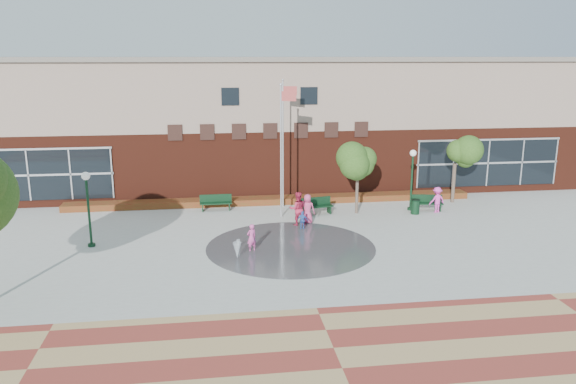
{
  "coord_description": "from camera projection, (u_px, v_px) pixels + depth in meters",
  "views": [
    {
      "loc": [
        -3.71,
        -23.19,
        9.28
      ],
      "look_at": [
        0.0,
        4.0,
        2.6
      ],
      "focal_mm": 35.0,
      "sensor_mm": 36.0,
      "label": 1
    }
  ],
  "objects": [
    {
      "name": "water_jet_b",
      "position": [
        238.0,
        249.0,
        27.69
      ],
      "size": [
        0.19,
        0.19,
        0.44
      ],
      "primitive_type": "cone",
      "rotation": [
        3.14,
        0.0,
        0.0
      ],
      "color": "white",
      "rests_on": "ground"
    },
    {
      "name": "flower_bed",
      "position": [
        272.0,
        204.0,
        36.18
      ],
      "size": [
        26.0,
        1.2,
        0.4
      ],
      "primitive_type": "cube",
      "color": "#990A12",
      "rests_on": "ground"
    },
    {
      "name": "plaza_concrete",
      "position": [
        288.0,
        241.0,
        28.86
      ],
      "size": [
        46.0,
        18.0,
        0.01
      ],
      "primitive_type": "cube",
      "color": "#A8A8A0",
      "rests_on": "ground"
    },
    {
      "name": "tree_small_right",
      "position": [
        455.0,
        156.0,
        35.73
      ],
      "size": [
        2.45,
        2.45,
        4.2
      ],
      "color": "#4B3A30",
      "rests_on": "ground"
    },
    {
      "name": "lamp_left",
      "position": [
        88.0,
        201.0,
        27.46
      ],
      "size": [
        0.4,
        0.4,
        3.81
      ],
      "color": "black",
      "rests_on": "ground"
    },
    {
      "name": "child_splash",
      "position": [
        252.0,
        238.0,
        27.19
      ],
      "size": [
        0.6,
        0.53,
        1.38
      ],
      "primitive_type": "imported",
      "rotation": [
        0.0,
        0.0,
        3.63
      ],
      "color": "#D54A9A",
      "rests_on": "ground"
    },
    {
      "name": "splash_pad",
      "position": [
        291.0,
        247.0,
        27.9
      ],
      "size": [
        8.4,
        8.4,
        0.01
      ],
      "primitive_type": "cylinder",
      "color": "#383A3D",
      "rests_on": "ground"
    },
    {
      "name": "child_blue",
      "position": [
        303.0,
        220.0,
        30.65
      ],
      "size": [
        0.66,
        0.47,
        1.04
      ],
      "primitive_type": "imported",
      "rotation": [
        0.0,
        0.0,
        2.75
      ],
      "color": "#3965BE",
      "rests_on": "ground"
    },
    {
      "name": "lamp_right",
      "position": [
        412.0,
        173.0,
        34.09
      ],
      "size": [
        0.4,
        0.4,
        3.77
      ],
      "color": "black",
      "rests_on": "ground"
    },
    {
      "name": "bench_right",
      "position": [
        426.0,
        206.0,
        34.39
      ],
      "size": [
        2.02,
        0.86,
        0.98
      ],
      "rotation": [
        0.0,
        0.0,
        -0.17
      ],
      "color": "black",
      "rests_on": "ground"
    },
    {
      "name": "flagpole_right",
      "position": [
        282.0,
        144.0,
        32.12
      ],
      "size": [
        0.91,
        0.39,
        7.79
      ],
      "rotation": [
        0.0,
        0.0,
        -0.35
      ],
      "color": "silver",
      "rests_on": "ground"
    },
    {
      "name": "library_building",
      "position": [
        263.0,
        121.0,
        40.74
      ],
      "size": [
        44.4,
        10.4,
        9.2
      ],
      "color": "#501E12",
      "rests_on": "ground"
    },
    {
      "name": "tree_mid",
      "position": [
        358.0,
        162.0,
        33.17
      ],
      "size": [
        2.55,
        2.55,
        4.31
      ],
      "color": "#4B3A30",
      "rests_on": "ground"
    },
    {
      "name": "bench_left",
      "position": [
        216.0,
        206.0,
        34.44
      ],
      "size": [
        1.96,
        0.57,
        0.98
      ],
      "rotation": [
        0.0,
        0.0,
        0.01
      ],
      "color": "black",
      "rests_on": "ground"
    },
    {
      "name": "water_jet_a",
      "position": [
        237.0,
        259.0,
        26.29
      ],
      "size": [
        0.41,
        0.41,
        0.79
      ],
      "primitive_type": "cone",
      "rotation": [
        3.14,
        0.0,
        0.0
      ],
      "color": "white",
      "rests_on": "ground"
    },
    {
      "name": "adult_pink",
      "position": [
        307.0,
        209.0,
        31.75
      ],
      "size": [
        0.96,
        0.79,
        1.69
      ],
      "primitive_type": "imported",
      "rotation": [
        0.0,
        0.0,
        2.79
      ],
      "color": "#D24378",
      "rests_on": "ground"
    },
    {
      "name": "trash_can",
      "position": [
        415.0,
        207.0,
        33.67
      ],
      "size": [
        0.55,
        0.55,
        0.91
      ],
      "color": "black",
      "rests_on": "ground"
    },
    {
      "name": "ground",
      "position": [
        300.0,
        270.0,
        25.01
      ],
      "size": [
        120.0,
        120.0,
        0.0
      ],
      "primitive_type": "plane",
      "color": "#666056",
      "rests_on": "ground"
    },
    {
      "name": "bench_mid",
      "position": [
        316.0,
        209.0,
        33.56
      ],
      "size": [
        2.11,
        0.96,
        1.03
      ],
      "rotation": [
        0.0,
        0.0,
        0.2
      ],
      "color": "black",
      "rests_on": "ground"
    },
    {
      "name": "flagpole_left",
      "position": [
        284.0,
        137.0,
        34.26
      ],
      "size": [
        0.9,
        0.33,
        7.94
      ],
      "rotation": [
        0.0,
        0.0,
        -0.29
      ],
      "color": "silver",
      "rests_on": "ground"
    },
    {
      "name": "adult_red",
      "position": [
        298.0,
        209.0,
        31.32
      ],
      "size": [
        0.95,
        0.75,
        1.92
      ],
      "primitive_type": "imported",
      "rotation": [
        0.0,
        0.0,
        3.17
      ],
      "color": "#BF2647",
      "rests_on": "ground"
    },
    {
      "name": "person_bench",
      "position": [
        437.0,
        200.0,
        33.94
      ],
      "size": [
        1.13,
        0.81,
        1.58
      ],
      "primitive_type": "imported",
      "rotation": [
        0.0,
        0.0,
        3.38
      ],
      "color": "#F142BD",
      "rests_on": "ground"
    },
    {
      "name": "paver_band",
      "position": [
        334.0,
        348.0,
        18.27
      ],
      "size": [
        46.0,
        6.0,
        0.01
      ],
      "primitive_type": "cube",
      "color": "maroon",
      "rests_on": "ground"
    }
  ]
}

